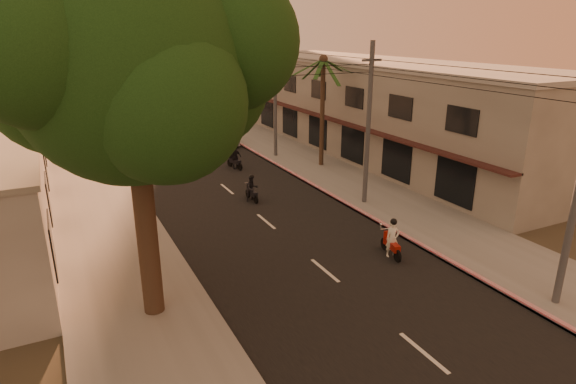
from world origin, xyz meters
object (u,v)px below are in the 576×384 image
Objects in this scene: broadleaf_tree at (142,66)px; scooter_far_a at (218,147)px; scooter_mid_b at (235,158)px; scooter_far_b at (199,128)px; palm_tree at (323,66)px; scooter_far_c at (188,123)px; scooter_red at (392,240)px; scooter_mid_a at (252,189)px; parked_car at (225,137)px.

broadleaf_tree is 7.00× the size of scooter_far_a.
scooter_mid_b is at bearing 61.38° from broadleaf_tree.
broadleaf_tree is 7.61× the size of scooter_far_b.
scooter_far_c is (-5.08, 17.34, -6.40)m from palm_tree.
scooter_far_b is 0.95× the size of scooter_far_c.
scooter_far_b is at bearing -76.01° from scooter_far_c.
scooter_mid_b is 1.13× the size of scooter_far_b.
scooter_red is at bearing -1.63° from broadleaf_tree.
scooter_mid_b is 1.04× the size of scooter_far_a.
scooter_red is at bearing -108.31° from palm_tree.
scooter_mid_a reaches higher than scooter_far_b.
broadleaf_tree is at bearing -170.12° from scooter_red.
scooter_mid_a is at bearing -115.63° from scooter_mid_b.
scooter_far_c reaches higher than parked_car.
scooter_red is 0.45× the size of parked_car.
scooter_red reaches higher than scooter_far_a.
scooter_mid_b is at bearing -103.34° from scooter_far_a.
scooter_far_a is at bearing 135.09° from palm_tree.
scooter_far_a is 11.52m from scooter_far_c.
scooter_far_b is (9.61, 27.95, -7.74)m from broadleaf_tree.
broadleaf_tree is 2.97× the size of parked_car.
scooter_mid_a is 0.96× the size of scooter_far_a.
scooter_far_c is at bearing 73.02° from broadleaf_tree.
scooter_mid_b is at bearing 76.11° from scooter_mid_a.
palm_tree is at bearing -49.80° from scooter_far_b.
scooter_mid_a is 1.04× the size of scooter_far_b.
scooter_far_a is at bearing -114.41° from parked_car.
broadleaf_tree is at bearing -136.52° from palm_tree.
palm_tree is 4.96× the size of scooter_mid_a.
scooter_red is 9.84m from scooter_mid_a.
scooter_mid_a is 0.92× the size of scooter_mid_b.
scooter_mid_b is at bearing 105.69° from scooter_red.
scooter_far_a is at bearing 104.91° from scooter_red.
scooter_red is 23.93m from parked_car.
scooter_far_c is at bearing 101.06° from parked_car.
scooter_far_a is 8.29m from scooter_far_b.
scooter_far_a reaches higher than scooter_far_c.
scooter_far_a is at bearing 66.07° from broadleaf_tree.
broadleaf_tree is at bearing -88.31° from scooter_far_b.
scooter_red reaches higher than scooter_far_b.
scooter_red is 1.10× the size of scooter_mid_a.
palm_tree reaches higher than scooter_red.
scooter_mid_b is (8.74, 16.02, -7.66)m from broadleaf_tree.
palm_tree is at bearing 43.48° from broadleaf_tree.
broadleaf_tree is at bearing -127.21° from scooter_far_a.
scooter_mid_a is at bearing -83.39° from scooter_far_c.
palm_tree reaches higher than scooter_mid_b.
scooter_red is (-4.68, -14.14, -6.35)m from palm_tree.
broadleaf_tree reaches higher than scooter_red.
scooter_far_c is at bearing 112.03° from scooter_far_b.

